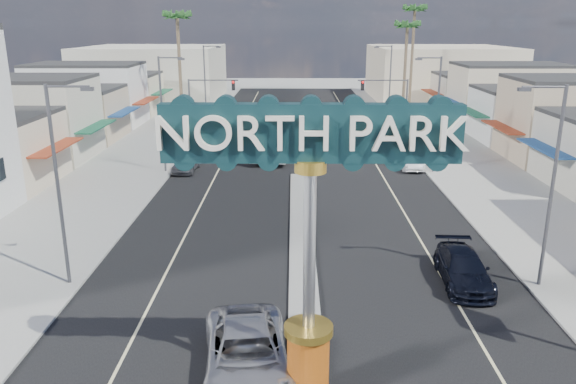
{
  "coord_description": "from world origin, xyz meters",
  "views": [
    {
      "loc": [
        -0.49,
        -13.07,
        11.37
      ],
      "look_at": [
        -0.71,
        12.0,
        3.82
      ],
      "focal_mm": 35.0,
      "sensor_mm": 36.0,
      "label": 1
    }
  ],
  "objects_px": {
    "traffic_signal_right": "(389,97)",
    "palm_left_far": "(177,22)",
    "streetlight_l_near": "(61,177)",
    "city_bus": "(276,133)",
    "streetlight_l_far": "(206,81)",
    "car_parked_left": "(186,162)",
    "traffic_signal_left": "(207,96)",
    "palm_right_far": "(415,15)",
    "suv_right": "(463,269)",
    "streetlight_r_near": "(550,178)",
    "car_parked_right": "(409,159)",
    "streetlight_r_far": "(389,81)",
    "gateway_sign": "(310,223)",
    "streetlight_l_mid": "(164,109)",
    "streetlight_r_mid": "(435,109)",
    "suv_left": "(247,354)",
    "palm_right_mid": "(407,30)"
  },
  "relations": [
    {
      "from": "palm_left_far",
      "to": "suv_right",
      "type": "height_order",
      "value": "palm_left_far"
    },
    {
      "from": "traffic_signal_left",
      "to": "palm_right_far",
      "type": "distance_m",
      "value": 31.22
    },
    {
      "from": "gateway_sign",
      "to": "streetlight_l_near",
      "type": "relative_size",
      "value": 1.02
    },
    {
      "from": "suv_right",
      "to": "car_parked_left",
      "type": "bearing_deg",
      "value": 131.85
    },
    {
      "from": "streetlight_r_mid",
      "to": "city_bus",
      "type": "xyz_separation_m",
      "value": [
        -12.43,
        7.51,
        -3.31
      ]
    },
    {
      "from": "streetlight_l_near",
      "to": "city_bus",
      "type": "distance_m",
      "value": 28.96
    },
    {
      "from": "suv_left",
      "to": "suv_right",
      "type": "height_order",
      "value": "suv_left"
    },
    {
      "from": "streetlight_l_far",
      "to": "car_parked_left",
      "type": "xyz_separation_m",
      "value": [
        1.43,
        -21.57,
        -4.36
      ]
    },
    {
      "from": "palm_right_far",
      "to": "car_parked_left",
      "type": "distance_m",
      "value": 41.34
    },
    {
      "from": "suv_right",
      "to": "car_parked_right",
      "type": "bearing_deg",
      "value": 88.22
    },
    {
      "from": "suv_right",
      "to": "city_bus",
      "type": "distance_m",
      "value": 28.74
    },
    {
      "from": "gateway_sign",
      "to": "palm_right_mid",
      "type": "relative_size",
      "value": 0.76
    },
    {
      "from": "gateway_sign",
      "to": "suv_right",
      "type": "xyz_separation_m",
      "value": [
        7.25,
        8.34,
        -5.21
      ]
    },
    {
      "from": "traffic_signal_left",
      "to": "city_bus",
      "type": "height_order",
      "value": "traffic_signal_left"
    },
    {
      "from": "streetlight_r_near",
      "to": "palm_left_far",
      "type": "distance_m",
      "value": 46.8
    },
    {
      "from": "palm_right_far",
      "to": "suv_left",
      "type": "xyz_separation_m",
      "value": [
        -17.0,
        -58.81,
        -11.55
      ]
    },
    {
      "from": "streetlight_l_mid",
      "to": "streetlight_r_mid",
      "type": "bearing_deg",
      "value": 0.0
    },
    {
      "from": "streetlight_l_near",
      "to": "palm_right_far",
      "type": "height_order",
      "value": "palm_right_far"
    },
    {
      "from": "streetlight_l_far",
      "to": "palm_right_far",
      "type": "xyz_separation_m",
      "value": [
        25.43,
        10.0,
        7.32
      ]
    },
    {
      "from": "traffic_signal_right",
      "to": "streetlight_r_far",
      "type": "xyz_separation_m",
      "value": [
        1.25,
        8.01,
        0.79
      ]
    },
    {
      "from": "streetlight_l_mid",
      "to": "streetlight_l_far",
      "type": "relative_size",
      "value": 1.0
    },
    {
      "from": "gateway_sign",
      "to": "streetlight_r_mid",
      "type": "xyz_separation_m",
      "value": [
        10.43,
        28.02,
        -0.86
      ]
    },
    {
      "from": "palm_left_far",
      "to": "palm_right_far",
      "type": "relative_size",
      "value": 0.93
    },
    {
      "from": "streetlight_l_far",
      "to": "car_parked_left",
      "type": "relative_size",
      "value": 2.16
    },
    {
      "from": "palm_left_far",
      "to": "suv_left",
      "type": "height_order",
      "value": "palm_left_far"
    },
    {
      "from": "streetlight_l_far",
      "to": "streetlight_r_near",
      "type": "relative_size",
      "value": 1.0
    },
    {
      "from": "traffic_signal_left",
      "to": "suv_right",
      "type": "distance_m",
      "value": 37.64
    },
    {
      "from": "streetlight_r_mid",
      "to": "suv_right",
      "type": "distance_m",
      "value": 20.4
    },
    {
      "from": "traffic_signal_right",
      "to": "palm_left_far",
      "type": "distance_m",
      "value": 24.09
    },
    {
      "from": "car_parked_left",
      "to": "city_bus",
      "type": "xyz_separation_m",
      "value": [
        7.0,
        7.07,
        1.05
      ]
    },
    {
      "from": "streetlight_l_near",
      "to": "suv_right",
      "type": "xyz_separation_m",
      "value": [
        17.69,
        0.32,
        -4.34
      ]
    },
    {
      "from": "traffic_signal_right",
      "to": "streetlight_r_far",
      "type": "relative_size",
      "value": 0.67
    },
    {
      "from": "gateway_sign",
      "to": "traffic_signal_left",
      "type": "height_order",
      "value": "gateway_sign"
    },
    {
      "from": "traffic_signal_left",
      "to": "car_parked_right",
      "type": "bearing_deg",
      "value": -34.29
    },
    {
      "from": "traffic_signal_right",
      "to": "city_bus",
      "type": "height_order",
      "value": "traffic_signal_right"
    },
    {
      "from": "traffic_signal_left",
      "to": "traffic_signal_right",
      "type": "distance_m",
      "value": 18.37
    },
    {
      "from": "suv_left",
      "to": "car_parked_left",
      "type": "relative_size",
      "value": 1.45
    },
    {
      "from": "car_parked_right",
      "to": "suv_left",
      "type": "bearing_deg",
      "value": -113.88
    },
    {
      "from": "streetlight_r_near",
      "to": "car_parked_right",
      "type": "xyz_separation_m",
      "value": [
        -1.43,
        21.6,
        -4.34
      ]
    },
    {
      "from": "palm_right_far",
      "to": "car_parked_left",
      "type": "height_order",
      "value": "palm_right_far"
    },
    {
      "from": "car_parked_left",
      "to": "streetlight_r_far",
      "type": "bearing_deg",
      "value": 51.62
    },
    {
      "from": "palm_right_far",
      "to": "city_bus",
      "type": "xyz_separation_m",
      "value": [
        -17.0,
        -24.49,
        -10.63
      ]
    },
    {
      "from": "traffic_signal_left",
      "to": "streetlight_r_far",
      "type": "xyz_separation_m",
      "value": [
        19.62,
        8.01,
        0.79
      ]
    },
    {
      "from": "streetlight_r_mid",
      "to": "car_parked_left",
      "type": "bearing_deg",
      "value": 178.72
    },
    {
      "from": "car_parked_left",
      "to": "streetlight_r_mid",
      "type": "bearing_deg",
      "value": 2.37
    },
    {
      "from": "traffic_signal_left",
      "to": "streetlight_r_far",
      "type": "bearing_deg",
      "value": 22.2
    },
    {
      "from": "streetlight_r_near",
      "to": "streetlight_r_far",
      "type": "xyz_separation_m",
      "value": [
        0.0,
        42.0,
        0.0
      ]
    },
    {
      "from": "streetlight_l_far",
      "to": "streetlight_r_mid",
      "type": "bearing_deg",
      "value": -46.52
    },
    {
      "from": "streetlight_r_far",
      "to": "car_parked_right",
      "type": "distance_m",
      "value": 20.91
    },
    {
      "from": "gateway_sign",
      "to": "palm_left_far",
      "type": "height_order",
      "value": "palm_left_far"
    }
  ]
}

